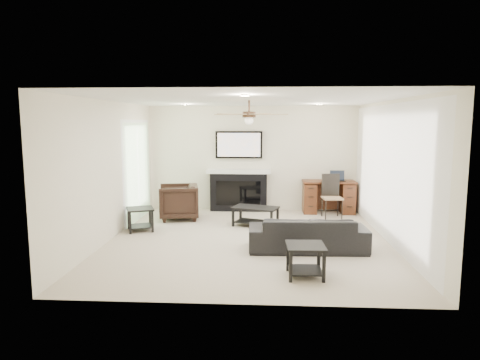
# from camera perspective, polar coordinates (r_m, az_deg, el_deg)

# --- Properties ---
(room_shell) EXTENTS (5.50, 5.54, 2.52)m
(room_shell) POSITION_cam_1_polar(r_m,az_deg,el_deg) (7.60, 2.61, 4.44)
(room_shell) COLOR #C3AF9D
(room_shell) RESTS_ON ground
(sofa) EXTENTS (1.96, 0.81, 0.57)m
(sofa) POSITION_cam_1_polar(r_m,az_deg,el_deg) (7.25, 8.97, -7.03)
(sofa) COLOR black
(sofa) RESTS_ON ground
(armchair) EXTENTS (0.98, 0.96, 0.77)m
(armchair) POSITION_cam_1_polar(r_m,az_deg,el_deg) (9.48, -8.19, -2.90)
(armchair) COLOR black
(armchair) RESTS_ON ground
(coffee_table) EXTENTS (1.01, 0.76, 0.40)m
(coffee_table) POSITION_cam_1_polar(r_m,az_deg,el_deg) (8.79, 2.07, -4.88)
(coffee_table) COLOR black
(coffee_table) RESTS_ON ground
(end_table_near) EXTENTS (0.54, 0.54, 0.45)m
(end_table_near) POSITION_cam_1_polar(r_m,az_deg,el_deg) (6.06, 8.69, -10.59)
(end_table_near) COLOR black
(end_table_near) RESTS_ON ground
(end_table_left) EXTENTS (0.65, 0.65, 0.45)m
(end_table_left) POSITION_cam_1_polar(r_m,az_deg,el_deg) (8.64, -13.15, -5.13)
(end_table_left) COLOR black
(end_table_left) RESTS_ON ground
(fireplace_unit) EXTENTS (1.52, 0.34, 1.91)m
(fireplace_unit) POSITION_cam_1_polar(r_m,az_deg,el_deg) (10.17, -0.19, 1.17)
(fireplace_unit) COLOR black
(fireplace_unit) RESTS_ON ground
(desk) EXTENTS (1.22, 0.56, 0.76)m
(desk) POSITION_cam_1_polar(r_m,az_deg,el_deg) (10.23, 11.71, -2.22)
(desk) COLOR #3E1B0F
(desk) RESTS_ON ground
(desk_chair) EXTENTS (0.46, 0.48, 0.97)m
(desk_chair) POSITION_cam_1_polar(r_m,az_deg,el_deg) (9.67, 12.20, -2.17)
(desk_chair) COLOR black
(desk_chair) RESTS_ON ground
(laptop) EXTENTS (0.33, 0.24, 0.23)m
(laptop) POSITION_cam_1_polar(r_m,az_deg,el_deg) (10.17, 12.92, 0.51)
(laptop) COLOR black
(laptop) RESTS_ON desk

